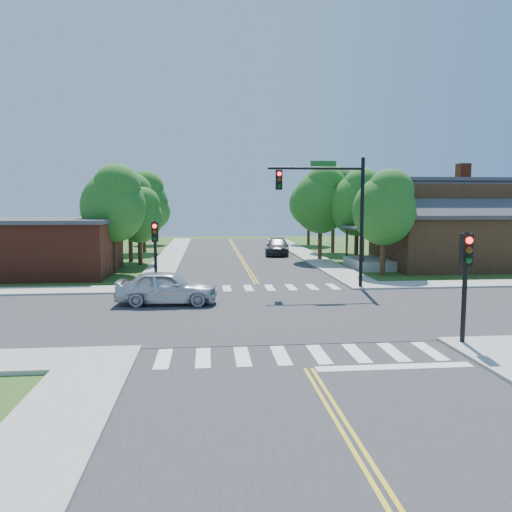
{
  "coord_description": "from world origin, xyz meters",
  "views": [
    {
      "loc": [
        -2.82,
        -21.09,
        4.74
      ],
      "look_at": [
        -0.51,
        2.71,
        2.2
      ],
      "focal_mm": 35.0,
      "sensor_mm": 36.0,
      "label": 1
    }
  ],
  "objects": [
    {
      "name": "ground",
      "position": [
        0.0,
        0.0,
        0.0
      ],
      "size": [
        100.0,
        100.0,
        0.0
      ],
      "primitive_type": "plane",
      "color": "#314F18",
      "rests_on": "ground"
    },
    {
      "name": "road_ns",
      "position": [
        0.0,
        0.0,
        0.02
      ],
      "size": [
        10.0,
        90.0,
        0.04
      ],
      "primitive_type": "cube",
      "color": "#2D2D30",
      "rests_on": "ground"
    },
    {
      "name": "road_ew",
      "position": [
        0.0,
        0.0,
        0.03
      ],
      "size": [
        90.0,
        10.0,
        0.04
      ],
      "primitive_type": "cube",
      "color": "#2D2D30",
      "rests_on": "ground"
    },
    {
      "name": "intersection_patch",
      "position": [
        0.0,
        0.0,
        0.0
      ],
      "size": [
        10.2,
        10.2,
        0.06
      ],
      "primitive_type": "cube",
      "color": "#2D2D30",
      "rests_on": "ground"
    },
    {
      "name": "sidewalk_ne",
      "position": [
        15.82,
        15.82,
        0.07
      ],
      "size": [
        40.0,
        40.0,
        0.14
      ],
      "color": "#9E9B93",
      "rests_on": "ground"
    },
    {
      "name": "sidewalk_nw",
      "position": [
        -15.82,
        15.82,
        0.07
      ],
      "size": [
        40.0,
        40.0,
        0.14
      ],
      "color": "#9E9B93",
      "rests_on": "ground"
    },
    {
      "name": "crosswalk_north",
      "position": [
        0.0,
        6.2,
        0.05
      ],
      "size": [
        8.85,
        2.0,
        0.01
      ],
      "color": "white",
      "rests_on": "ground"
    },
    {
      "name": "crosswalk_south",
      "position": [
        0.0,
        -6.2,
        0.05
      ],
      "size": [
        8.85,
        2.0,
        0.01
      ],
      "color": "white",
      "rests_on": "ground"
    },
    {
      "name": "centerline",
      "position": [
        0.0,
        0.0,
        0.05
      ],
      "size": [
        0.3,
        90.0,
        0.01
      ],
      "color": "gold",
      "rests_on": "ground"
    },
    {
      "name": "stop_bar",
      "position": [
        2.5,
        -7.6,
        0.0
      ],
      "size": [
        4.6,
        0.45,
        0.09
      ],
      "primitive_type": "cube",
      "color": "white",
      "rests_on": "ground"
    },
    {
      "name": "signal_mast_ne",
      "position": [
        3.91,
        5.59,
        4.85
      ],
      "size": [
        5.3,
        0.42,
        7.2
      ],
      "color": "black",
      "rests_on": "ground"
    },
    {
      "name": "signal_pole_se",
      "position": [
        5.6,
        -5.62,
        2.66
      ],
      "size": [
        0.34,
        0.42,
        3.8
      ],
      "color": "black",
      "rests_on": "ground"
    },
    {
      "name": "signal_pole_nw",
      "position": [
        -5.6,
        5.58,
        2.66
      ],
      "size": [
        0.34,
        0.42,
        3.8
      ],
      "color": "black",
      "rests_on": "ground"
    },
    {
      "name": "house_ne",
      "position": [
        15.11,
        14.23,
        3.33
      ],
      "size": [
        13.05,
        8.8,
        7.11
      ],
      "color": "#362413",
      "rests_on": "ground"
    },
    {
      "name": "building_nw",
      "position": [
        -14.2,
        13.2,
        1.88
      ],
      "size": [
        10.4,
        8.4,
        3.73
      ],
      "color": "maroon",
      "rests_on": "ground"
    },
    {
      "name": "tree_e_a",
      "position": [
        8.74,
        10.54,
        4.56
      ],
      "size": [
        4.1,
        3.89,
        6.97
      ],
      "color": "#382314",
      "rests_on": "ground"
    },
    {
      "name": "tree_e_b",
      "position": [
        9.07,
        17.56,
        4.91
      ],
      "size": [
        4.41,
        4.19,
        7.49
      ],
      "color": "#382314",
      "rests_on": "ground"
    },
    {
      "name": "tree_e_c",
      "position": [
        9.31,
        26.05,
        5.41
      ],
      "size": [
        4.86,
        4.61,
        8.26
      ],
      "color": "#382314",
      "rests_on": "ground"
    },
    {
      "name": "tree_e_d",
      "position": [
        8.77,
        35.11,
        5.0
      ],
      "size": [
        4.49,
        4.27,
        7.64
      ],
      "color": "#382314",
      "rests_on": "ground"
    },
    {
      "name": "tree_w_a",
      "position": [
        -9.05,
        13.32,
        4.82
      ],
      "size": [
        4.33,
        4.11,
        7.36
      ],
      "color": "#382314",
      "rests_on": "ground"
    },
    {
      "name": "tree_w_b",
      "position": [
        -8.99,
        19.95,
        4.67
      ],
      "size": [
        4.2,
        3.99,
        7.13
      ],
      "color": "#382314",
      "rests_on": "ground"
    },
    {
      "name": "tree_w_c",
      "position": [
        -8.89,
        27.88,
        5.15
      ],
      "size": [
        4.63,
        4.39,
        7.86
      ],
      "color": "#382314",
      "rests_on": "ground"
    },
    {
      "name": "tree_w_d",
      "position": [
        -8.85,
        37.31,
        4.04
      ],
      "size": [
        3.63,
        3.45,
        6.17
      ],
      "color": "#382314",
      "rests_on": "ground"
    },
    {
      "name": "tree_house",
      "position": [
        6.53,
        19.4,
        5.15
      ],
      "size": [
        4.63,
        4.39,
        7.86
      ],
      "color": "#382314",
      "rests_on": "ground"
    },
    {
      "name": "tree_bldg",
      "position": [
        -7.93,
        17.69,
        3.91
      ],
      "size": [
        3.52,
        3.34,
        5.98
      ],
      "color": "#382314",
      "rests_on": "ground"
    },
    {
      "name": "car_silver",
      "position": [
        -4.75,
        2.16,
        0.8
      ],
      "size": [
        2.54,
        4.94,
        1.59
      ],
      "primitive_type": "imported",
      "rotation": [
        0.0,
        0.0,
        1.5
      ],
      "color": "silver",
      "rests_on": "ground"
    },
    {
      "name": "car_dgrey",
      "position": [
        3.5,
        23.82,
        0.75
      ],
      "size": [
        3.68,
        5.8,
        1.5
      ],
      "primitive_type": "imported",
      "rotation": [
        0.0,
        0.0,
        -0.16
      ],
      "color": "#2F3135",
      "rests_on": "ground"
    }
  ]
}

